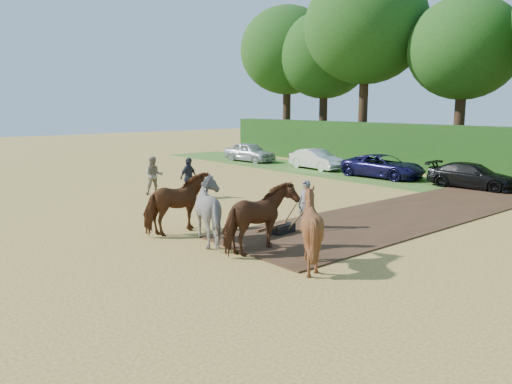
# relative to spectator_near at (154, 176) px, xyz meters

# --- Properties ---
(ground) EXTENTS (120.00, 120.00, 0.00)m
(ground) POSITION_rel_spectator_near_xyz_m (8.78, -1.26, -0.91)
(ground) COLOR gold
(ground) RESTS_ON ground
(earth_strip) EXTENTS (4.50, 17.00, 0.05)m
(earth_strip) POSITION_rel_spectator_near_xyz_m (10.28, 5.74, -0.88)
(earth_strip) COLOR #472D1C
(earth_strip) RESTS_ON ground
(grass_verge) EXTENTS (50.00, 5.00, 0.03)m
(grass_verge) POSITION_rel_spectator_near_xyz_m (8.78, 12.74, -0.89)
(grass_verge) COLOR #38601E
(grass_verge) RESTS_ON ground
(hedgerow) EXTENTS (46.00, 1.60, 3.00)m
(hedgerow) POSITION_rel_spectator_near_xyz_m (8.78, 17.24, 0.59)
(hedgerow) COLOR #14380F
(hedgerow) RESTS_ON ground
(spectator_near) EXTENTS (1.01, 1.10, 1.82)m
(spectator_near) POSITION_rel_spectator_near_xyz_m (0.00, 0.00, 0.00)
(spectator_near) COLOR tan
(spectator_near) RESTS_ON ground
(spectator_far) EXTENTS (0.76, 1.17, 1.85)m
(spectator_far) POSITION_rel_spectator_near_xyz_m (1.72, 0.84, 0.02)
(spectator_far) COLOR #252832
(spectator_far) RESTS_ON ground
(plough_team) EXTENTS (6.68, 5.17, 2.02)m
(plough_team) POSITION_rel_spectator_near_xyz_m (9.65, -2.39, 0.09)
(plough_team) COLOR #5B3416
(plough_team) RESTS_ON ground
(parked_cars) EXTENTS (37.14, 3.51, 1.46)m
(parked_cars) POSITION_rel_spectator_near_xyz_m (9.82, 12.65, -0.21)
(parked_cars) COLOR silver
(parked_cars) RESTS_ON ground
(treeline) EXTENTS (48.70, 10.60, 14.21)m
(treeline) POSITION_rel_spectator_near_xyz_m (7.08, 20.43, 8.06)
(treeline) COLOR #382616
(treeline) RESTS_ON ground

